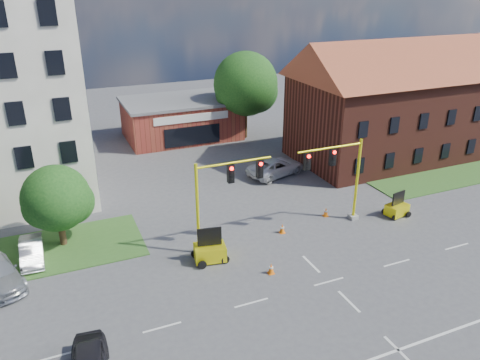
% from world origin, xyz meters
% --- Properties ---
extents(ground, '(120.00, 120.00, 0.00)m').
position_xyz_m(ground, '(0.00, 0.00, 0.00)').
color(ground, '#474649').
rests_on(ground, ground).
extents(grass_verge_ne, '(14.00, 4.00, 0.08)m').
position_xyz_m(grass_verge_ne, '(18.00, 9.00, 0.04)').
color(grass_verge_ne, '#2E5821').
rests_on(grass_verge_ne, ground).
extents(lane_markings, '(60.00, 36.00, 0.01)m').
position_xyz_m(lane_markings, '(0.00, -3.00, 0.01)').
color(lane_markings, silver).
rests_on(lane_markings, ground).
extents(brick_shop, '(12.40, 8.40, 4.30)m').
position_xyz_m(brick_shop, '(0.00, 29.98, 2.16)').
color(brick_shop, maroon).
rests_on(brick_shop, ground).
extents(townhouse_row, '(21.00, 11.00, 11.50)m').
position_xyz_m(townhouse_row, '(18.00, 16.00, 5.93)').
color(townhouse_row, '#542319').
rests_on(townhouse_row, ground).
extents(tree_large, '(7.27, 6.92, 9.47)m').
position_xyz_m(tree_large, '(6.85, 27.08, 5.75)').
color(tree_large, '#342013').
rests_on(tree_large, ground).
extents(tree_nw_front, '(4.54, 4.32, 5.62)m').
position_xyz_m(tree_nw_front, '(-13.78, 10.58, 3.31)').
color(tree_nw_front, '#342013').
rests_on(tree_nw_front, ground).
extents(signal_mast_west, '(5.30, 0.60, 6.20)m').
position_xyz_m(signal_mast_west, '(-4.36, 6.00, 3.92)').
color(signal_mast_west, gray).
rests_on(signal_mast_west, ground).
extents(signal_mast_east, '(5.30, 0.60, 6.20)m').
position_xyz_m(signal_mast_east, '(4.36, 6.00, 3.92)').
color(signal_mast_east, gray).
rests_on(signal_mast_east, ground).
extents(trailer_west, '(2.14, 1.62, 2.21)m').
position_xyz_m(trailer_west, '(-5.65, 4.87, 0.69)').
color(trailer_west, '#FFF515').
rests_on(trailer_west, ground).
extents(trailer_east, '(1.82, 1.39, 1.86)m').
position_xyz_m(trailer_east, '(9.29, 5.16, 0.58)').
color(trailer_east, '#FFF515').
rests_on(trailer_east, ground).
extents(cone_a, '(0.40, 0.40, 0.70)m').
position_xyz_m(cone_a, '(-2.75, 2.09, 0.34)').
color(cone_a, orange).
rests_on(cone_a, ground).
extents(cone_b, '(0.40, 0.40, 0.70)m').
position_xyz_m(cone_b, '(-5.33, 5.90, 0.34)').
color(cone_b, orange).
rests_on(cone_b, ground).
extents(cone_c, '(0.40, 0.40, 0.70)m').
position_xyz_m(cone_c, '(0.18, 6.20, 0.34)').
color(cone_c, orange).
rests_on(cone_c, ground).
extents(cone_d, '(0.40, 0.40, 0.70)m').
position_xyz_m(cone_d, '(4.36, 7.16, 0.34)').
color(cone_d, orange).
rests_on(cone_d, ground).
extents(pickup_white, '(6.06, 4.06, 1.54)m').
position_xyz_m(pickup_white, '(4.61, 15.85, 0.77)').
color(pickup_white, silver).
rests_on(pickup_white, ground).
extents(sedan_silver_front, '(1.36, 3.87, 1.27)m').
position_xyz_m(sedan_silver_front, '(-15.92, 9.33, 0.64)').
color(sedan_silver_front, '#9DA0A4').
rests_on(sedan_silver_front, ground).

